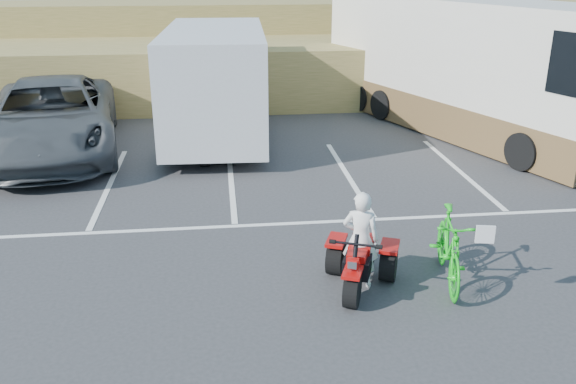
{
  "coord_description": "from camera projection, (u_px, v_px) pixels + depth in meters",
  "views": [
    {
      "loc": [
        -0.22,
        -8.11,
        4.71
      ],
      "look_at": [
        0.9,
        1.49,
        1.0
      ],
      "focal_mm": 38.0,
      "sensor_mm": 36.0,
      "label": 1
    }
  ],
  "objects": [
    {
      "name": "grey_pickup",
      "position": [
        52.0,
        118.0,
        15.45
      ],
      "size": [
        4.06,
        7.09,
        1.86
      ],
      "primitive_type": "imported",
      "rotation": [
        0.0,
        0.0,
        0.15
      ],
      "color": "#43464A",
      "rests_on": "ground"
    },
    {
      "name": "parking_stripes",
      "position": [
        273.0,
        193.0,
        13.09
      ],
      "size": [
        28.0,
        5.16,
        0.01
      ],
      "color": "white",
      "rests_on": "ground"
    },
    {
      "name": "green_dirt_bike",
      "position": [
        449.0,
        248.0,
        9.31
      ],
      "size": [
        0.92,
        1.99,
        1.15
      ],
      "primitive_type": "imported",
      "rotation": [
        0.0,
        0.0,
        -0.2
      ],
      "color": "#14BF19",
      "rests_on": "ground"
    },
    {
      "name": "red_trike_atv",
      "position": [
        357.0,
        289.0,
        9.29
      ],
      "size": [
        1.58,
        1.78,
        0.96
      ],
      "primitive_type": null,
      "rotation": [
        0.0,
        0.0,
        -0.38
      ],
      "color": "#AE0C09",
      "rests_on": "ground"
    },
    {
      "name": "quad_atv_green",
      "position": [
        218.0,
        158.0,
        15.34
      ],
      "size": [
        1.38,
        1.67,
        0.97
      ],
      "primitive_type": null,
      "rotation": [
        0.0,
        0.0,
        0.2
      ],
      "color": "#145A14",
      "rests_on": "ground"
    },
    {
      "name": "rider",
      "position": [
        361.0,
        239.0,
        9.15
      ],
      "size": [
        0.65,
        0.54,
        1.52
      ],
      "primitive_type": "imported",
      "rotation": [
        0.0,
        0.0,
        2.76
      ],
      "color": "white",
      "rests_on": "ground"
    },
    {
      "name": "quad_atv_blue",
      "position": [
        78.0,
        160.0,
        15.19
      ],
      "size": [
        1.69,
        1.95,
        1.08
      ],
      "primitive_type": null,
      "rotation": [
        0.0,
        0.0,
        0.32
      ],
      "color": "navy",
      "rests_on": "ground"
    },
    {
      "name": "grass_embankment",
      "position": [
        222.0,
        51.0,
        23.07
      ],
      "size": [
        40.0,
        8.5,
        3.1
      ],
      "color": "olive",
      "rests_on": "ground"
    },
    {
      "name": "cargo_trailer",
      "position": [
        216.0,
        81.0,
        16.46
      ],
      "size": [
        2.82,
        6.5,
        2.99
      ],
      "rotation": [
        0.0,
        0.0,
        -0.04
      ],
      "color": "silver",
      "rests_on": "ground"
    },
    {
      "name": "rv_motorhome",
      "position": [
        462.0,
        76.0,
        17.41
      ],
      "size": [
        6.07,
        10.35,
        3.64
      ],
      "rotation": [
        0.0,
        0.0,
        0.37
      ],
      "color": "silver",
      "rests_on": "ground"
    },
    {
      "name": "ground",
      "position": [
        241.0,
        291.0,
        9.23
      ],
      "size": [
        100.0,
        100.0,
        0.0
      ],
      "primitive_type": "plane",
      "color": "#333335",
      "rests_on": "ground"
    }
  ]
}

